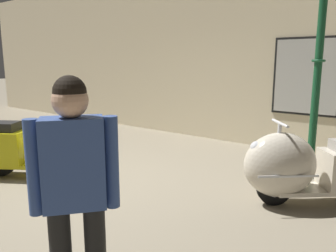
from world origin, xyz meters
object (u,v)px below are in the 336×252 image
at_px(lamppost, 320,41).
at_px(visitor_1, 75,186).
at_px(scooter_1, 302,167).
at_px(scooter_0, 44,145).

relative_size(lamppost, visitor_1, 2.02).
height_order(scooter_1, lamppost, lamppost).
relative_size(scooter_0, lamppost, 0.54).
bearing_deg(scooter_1, lamppost, -121.23).
bearing_deg(scooter_1, scooter_0, -18.91).
bearing_deg(visitor_1, lamppost, -56.79).
bearing_deg(scooter_0, scooter_1, -9.94).
distance_m(scooter_1, visitor_1, 2.91).
height_order(scooter_0, scooter_1, scooter_0).
height_order(scooter_0, visitor_1, visitor_1).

